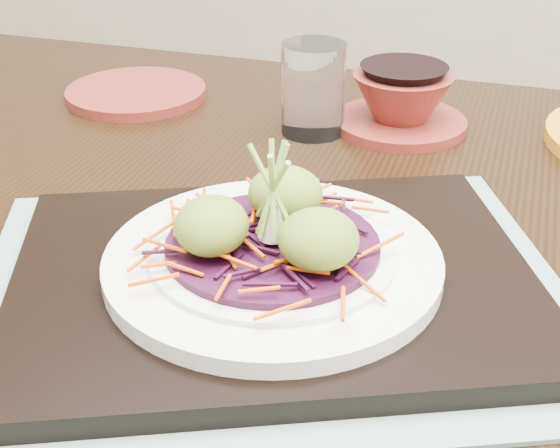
% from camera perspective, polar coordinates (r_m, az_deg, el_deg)
% --- Properties ---
extents(dining_table, '(1.33, 0.94, 0.80)m').
position_cam_1_polar(dining_table, '(0.66, 3.19, -9.39)').
color(dining_table, black).
rests_on(dining_table, ground).
extents(placemat, '(0.49, 0.44, 0.00)m').
position_cam_1_polar(placemat, '(0.54, -0.52, -4.91)').
color(placemat, gray).
rests_on(placemat, dining_table).
extents(serving_tray, '(0.42, 0.37, 0.02)m').
position_cam_1_polar(serving_tray, '(0.54, -0.53, -4.05)').
color(serving_tray, black).
rests_on(serving_tray, placemat).
extents(white_plate, '(0.23, 0.23, 0.02)m').
position_cam_1_polar(white_plate, '(0.53, -0.53, -2.64)').
color(white_plate, white).
rests_on(white_plate, serving_tray).
extents(cabbage_bed, '(0.14, 0.14, 0.01)m').
position_cam_1_polar(cabbage_bed, '(0.52, -0.54, -1.56)').
color(cabbage_bed, '#2F0924').
rests_on(cabbage_bed, white_plate).
extents(carrot_julienne, '(0.18, 0.18, 0.01)m').
position_cam_1_polar(carrot_julienne, '(0.52, -0.54, -0.89)').
color(carrot_julienne, '#D84703').
rests_on(carrot_julienne, cabbage_bed).
extents(guacamole_scoops, '(0.13, 0.11, 0.04)m').
position_cam_1_polar(guacamole_scoops, '(0.51, -0.57, 0.37)').
color(guacamole_scoops, '#5C7523').
rests_on(guacamole_scoops, cabbage_bed).
extents(scallion_garnish, '(0.05, 0.05, 0.08)m').
position_cam_1_polar(scallion_garnish, '(0.51, -0.56, 2.15)').
color(scallion_garnish, '#87AF46').
rests_on(scallion_garnish, cabbage_bed).
extents(terracotta_side_plate, '(0.18, 0.18, 0.01)m').
position_cam_1_polar(terracotta_side_plate, '(0.91, -10.47, 9.42)').
color(terracotta_side_plate, maroon).
rests_on(terracotta_side_plate, dining_table).
extents(water_glass, '(0.07, 0.07, 0.09)m').
position_cam_1_polar(water_glass, '(0.79, 2.46, 9.84)').
color(water_glass, white).
rests_on(water_glass, dining_table).
extents(terracotta_bowl_set, '(0.15, 0.15, 0.06)m').
position_cam_1_polar(terracotta_bowl_set, '(0.81, 8.86, 8.67)').
color(terracotta_bowl_set, maroon).
rests_on(terracotta_bowl_set, dining_table).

